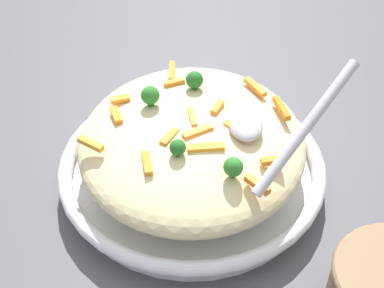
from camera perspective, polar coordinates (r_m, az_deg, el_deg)
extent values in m
plane|color=#4C4C51|center=(0.71, 0.00, -3.91)|extent=(2.40, 2.40, 0.00)
cylinder|color=silver|center=(0.70, 0.00, -3.27)|extent=(0.32, 0.32, 0.02)
torus|color=silver|center=(0.69, 0.00, -2.07)|extent=(0.35, 0.35, 0.02)
torus|color=black|center=(0.69, 0.00, -1.85)|extent=(0.34, 0.34, 0.00)
ellipsoid|color=beige|center=(0.66, 0.00, 0.36)|extent=(0.31, 0.28, 0.08)
cube|color=orange|center=(0.68, -7.75, 4.82)|extent=(0.02, 0.03, 0.01)
cube|color=orange|center=(0.63, 4.71, 1.63)|extent=(0.03, 0.03, 0.01)
cube|color=orange|center=(0.62, 0.62, 1.30)|extent=(0.03, 0.04, 0.01)
cube|color=orange|center=(0.70, -1.91, 6.62)|extent=(0.02, 0.03, 0.01)
cube|color=orange|center=(0.61, -2.43, 0.77)|extent=(0.03, 0.02, 0.01)
cube|color=orange|center=(0.60, 8.66, -1.78)|extent=(0.01, 0.03, 0.01)
cube|color=orange|center=(0.65, 2.75, 3.94)|extent=(0.03, 0.02, 0.01)
cube|color=orange|center=(0.73, -2.18, 7.82)|extent=(0.04, 0.01, 0.01)
cube|color=orange|center=(0.60, 1.52, -0.43)|extent=(0.02, 0.04, 0.01)
cube|color=orange|center=(0.64, 0.29, 2.84)|extent=(0.03, 0.02, 0.01)
cube|color=orange|center=(0.62, -10.87, 0.03)|extent=(0.02, 0.03, 0.01)
cube|color=orange|center=(0.66, -8.15, 3.10)|extent=(0.03, 0.02, 0.01)
cube|color=orange|center=(0.57, 7.03, -4.35)|extent=(0.03, 0.03, 0.01)
cube|color=orange|center=(0.59, -4.85, -2.04)|extent=(0.04, 0.02, 0.01)
cube|color=orange|center=(0.70, 6.79, 6.13)|extent=(0.04, 0.03, 0.01)
cube|color=orange|center=(0.67, 9.61, 3.84)|extent=(0.04, 0.02, 0.01)
cylinder|color=#296820|center=(0.58, 4.41, -3.23)|extent=(0.01, 0.01, 0.01)
sphere|color=#2D7A28|center=(0.57, 4.46, -2.48)|extent=(0.02, 0.02, 0.02)
cylinder|color=#296820|center=(0.66, -4.46, 4.42)|extent=(0.01, 0.01, 0.01)
sphere|color=#2D7A28|center=(0.66, -4.52, 5.24)|extent=(0.02, 0.02, 0.02)
cylinder|color=#205B1C|center=(0.69, 0.48, 6.12)|extent=(0.01, 0.01, 0.01)
sphere|color=#236B23|center=(0.68, 0.49, 6.91)|extent=(0.02, 0.02, 0.02)
cylinder|color=#205B1C|center=(0.59, -1.54, -1.02)|extent=(0.01, 0.01, 0.00)
sphere|color=#236B23|center=(0.59, -1.55, -0.37)|extent=(0.02, 0.02, 0.02)
ellipsoid|color=#B7B7BC|center=(0.63, 5.84, 2.03)|extent=(0.06, 0.04, 0.02)
cylinder|color=#B7B7BC|center=(0.57, 12.20, 1.79)|extent=(0.13, 0.12, 0.10)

